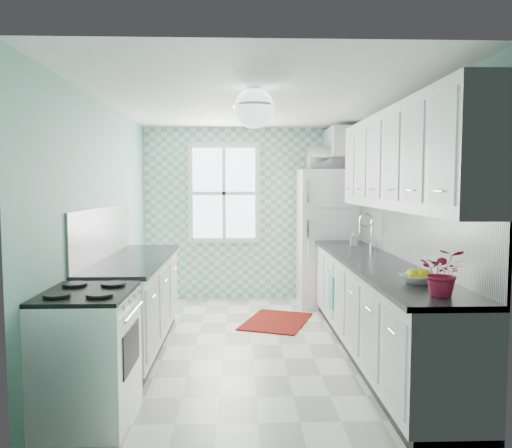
{
  "coord_description": "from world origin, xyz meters",
  "views": [
    {
      "loc": [
        -0.13,
        -5.1,
        1.67
      ],
      "look_at": [
        0.05,
        0.25,
        1.25
      ],
      "focal_mm": 35.0,
      "sensor_mm": 36.0,
      "label": 1
    }
  ],
  "objects_px": {
    "fruit_bowl": "(418,279)",
    "stove": "(88,354)",
    "potted_plant": "(444,272)",
    "ceiling_light": "(254,108)",
    "sink": "(356,250)",
    "fridge": "(328,237)",
    "microwave": "(329,158)"
  },
  "relations": [
    {
      "from": "fruit_bowl",
      "to": "stove",
      "type": "bearing_deg",
      "value": -176.58
    },
    {
      "from": "potted_plant",
      "to": "stove",
      "type": "bearing_deg",
      "value": 172.75
    },
    {
      "from": "ceiling_light",
      "to": "sink",
      "type": "distance_m",
      "value": 2.26
    },
    {
      "from": "stove",
      "to": "sink",
      "type": "xyz_separation_m",
      "value": [
        2.4,
        2.14,
        0.45
      ]
    },
    {
      "from": "ceiling_light",
      "to": "fridge",
      "type": "distance_m",
      "value": 3.15
    },
    {
      "from": "stove",
      "to": "fruit_bowl",
      "type": "relative_size",
      "value": 3.66
    },
    {
      "from": "stove",
      "to": "potted_plant",
      "type": "bearing_deg",
      "value": -7.91
    },
    {
      "from": "potted_plant",
      "to": "ceiling_light",
      "type": "bearing_deg",
      "value": 136.75
    },
    {
      "from": "fruit_bowl",
      "to": "potted_plant",
      "type": "height_order",
      "value": "potted_plant"
    },
    {
      "from": "ceiling_light",
      "to": "microwave",
      "type": "bearing_deg",
      "value": 66.93
    },
    {
      "from": "fruit_bowl",
      "to": "microwave",
      "type": "xyz_separation_m",
      "value": [
        -0.09,
        3.29,
        1.07
      ]
    },
    {
      "from": "fruit_bowl",
      "to": "potted_plant",
      "type": "distance_m",
      "value": 0.47
    },
    {
      "from": "potted_plant",
      "to": "microwave",
      "type": "height_order",
      "value": "microwave"
    },
    {
      "from": "fridge",
      "to": "sink",
      "type": "relative_size",
      "value": 3.54
    },
    {
      "from": "fridge",
      "to": "microwave",
      "type": "height_order",
      "value": "microwave"
    },
    {
      "from": "fridge",
      "to": "fruit_bowl",
      "type": "distance_m",
      "value": 3.29
    },
    {
      "from": "fridge",
      "to": "microwave",
      "type": "relative_size",
      "value": 3.34
    },
    {
      "from": "sink",
      "to": "potted_plant",
      "type": "xyz_separation_m",
      "value": [
        -0.0,
        -2.44,
        0.17
      ]
    },
    {
      "from": "sink",
      "to": "fruit_bowl",
      "type": "relative_size",
      "value": 2.13
    },
    {
      "from": "stove",
      "to": "fruit_bowl",
      "type": "height_order",
      "value": "fruit_bowl"
    },
    {
      "from": "sink",
      "to": "potted_plant",
      "type": "bearing_deg",
      "value": -88.61
    },
    {
      "from": "fridge",
      "to": "sink",
      "type": "bearing_deg",
      "value": -89.06
    },
    {
      "from": "ceiling_light",
      "to": "stove",
      "type": "distance_m",
      "value": 2.35
    },
    {
      "from": "stove",
      "to": "potted_plant",
      "type": "relative_size",
      "value": 2.84
    },
    {
      "from": "sink",
      "to": "microwave",
      "type": "xyz_separation_m",
      "value": [
        -0.09,
        1.29,
        1.11
      ]
    },
    {
      "from": "potted_plant",
      "to": "fridge",
      "type": "bearing_deg",
      "value": 91.38
    },
    {
      "from": "fridge",
      "to": "potted_plant",
      "type": "height_order",
      "value": "fridge"
    },
    {
      "from": "stove",
      "to": "microwave",
      "type": "xyz_separation_m",
      "value": [
        2.31,
        3.43,
        1.56
      ]
    },
    {
      "from": "fruit_bowl",
      "to": "potted_plant",
      "type": "bearing_deg",
      "value": -90.0
    },
    {
      "from": "stove",
      "to": "potted_plant",
      "type": "distance_m",
      "value": 2.5
    },
    {
      "from": "ceiling_light",
      "to": "fruit_bowl",
      "type": "height_order",
      "value": "ceiling_light"
    },
    {
      "from": "potted_plant",
      "to": "microwave",
      "type": "relative_size",
      "value": 0.57
    }
  ]
}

